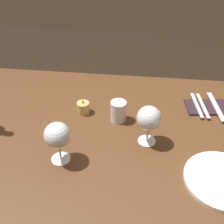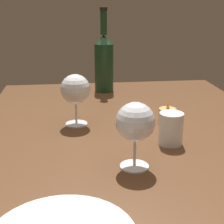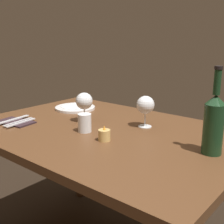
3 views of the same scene
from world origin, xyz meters
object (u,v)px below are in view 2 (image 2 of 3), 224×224
Objects in this scene: votive_candle at (167,116)px; wine_glass_right at (135,123)px; wine_glass_left at (75,90)px; wine_bottle at (104,61)px; water_tumbler at (171,130)px.

wine_glass_right is at bearing -29.24° from votive_candle.
wine_glass_left is 0.40m from wine_bottle.
water_tumbler is 0.15m from votive_candle.
wine_bottle reaches higher than wine_glass_left.
wine_glass_right is 1.80× the size of water_tumbler.
votive_candle is (-0.27, 0.15, -0.08)m from wine_glass_right.
water_tumbler is at bearing 54.29° from wine_glass_left.
votive_candle is (0.40, 0.15, -0.10)m from wine_bottle.
wine_glass_left is at bearing -95.01° from votive_candle.
wine_glass_left reaches higher than water_tumbler.
water_tumbler is 1.28× the size of votive_candle.
wine_glass_right reaches higher than water_tumbler.
votive_candle is (0.02, 0.27, -0.09)m from wine_glass_left.
water_tumbler is at bearing 12.32° from wine_bottle.
wine_glass_left is 0.31m from water_tumbler.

